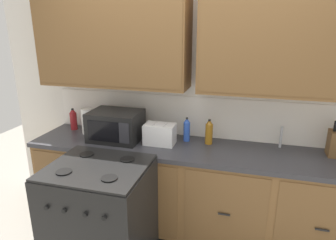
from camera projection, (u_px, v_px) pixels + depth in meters
The scene contains 11 objects.
wall_unit at pixel (196, 60), 2.66m from camera, with size 4.14×0.40×2.60m.
counter_run at pixel (188, 190), 2.83m from camera, with size 2.97×0.64×0.91m.
stove_range at pixel (101, 219), 2.40m from camera, with size 0.76×0.68×0.95m.
microwave at pixel (116, 126), 2.84m from camera, with size 0.48×0.37×0.28m.
toaster at pixel (160, 134), 2.75m from camera, with size 0.28×0.18×0.19m.
knife_block at pixel (336, 143), 2.49m from camera, with size 0.11×0.14×0.31m.
sink_faucet at pixel (281, 137), 2.66m from camera, with size 0.02×0.02×0.20m, color #B2B5BA.
paper_towel_roll at pixel (87, 121), 3.01m from camera, with size 0.12×0.12×0.26m, color white.
bottle_blue at pixel (187, 130), 2.82m from camera, with size 0.06×0.06×0.23m.
bottle_amber at pixel (209, 132), 2.75m from camera, with size 0.07×0.07×0.24m.
bottle_red at pixel (73, 119), 3.14m from camera, with size 0.07×0.07×0.23m.
Camera 1 is at (0.48, -2.16, 1.95)m, focal length 31.86 mm.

